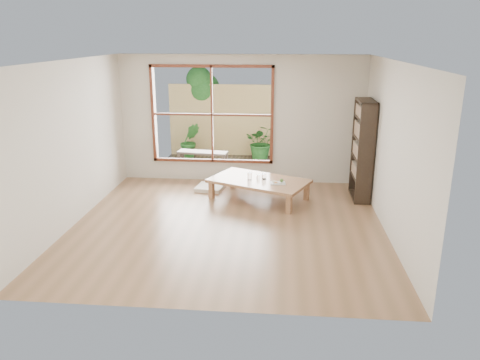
% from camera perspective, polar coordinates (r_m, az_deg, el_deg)
% --- Properties ---
extents(ground, '(5.00, 5.00, 0.00)m').
position_cam_1_polar(ground, '(7.66, -1.47, -5.45)').
color(ground, '#986E4C').
rests_on(ground, ground).
extents(low_table, '(2.01, 1.63, 0.39)m').
position_cam_1_polar(low_table, '(8.72, 2.33, -0.24)').
color(low_table, tan).
rests_on(low_table, ground).
extents(floor_cushion, '(0.59, 0.59, 0.07)m').
position_cam_1_polar(floor_cushion, '(9.38, -3.66, -0.92)').
color(floor_cushion, white).
rests_on(floor_cushion, ground).
extents(bookshelf, '(0.30, 0.83, 1.85)m').
position_cam_1_polar(bookshelf, '(8.95, 14.72, 3.54)').
color(bookshelf, '#30241A').
rests_on(bookshelf, ground).
extents(glass_tall, '(0.08, 0.08, 0.14)m').
position_cam_1_polar(glass_tall, '(8.67, 1.18, 0.47)').
color(glass_tall, silver).
rests_on(glass_tall, low_table).
extents(glass_mid, '(0.08, 0.08, 0.11)m').
position_cam_1_polar(glass_mid, '(8.71, 2.96, 0.43)').
color(glass_mid, silver).
rests_on(glass_mid, low_table).
extents(glass_short, '(0.07, 0.07, 0.09)m').
position_cam_1_polar(glass_short, '(8.78, 2.91, 0.52)').
color(glass_short, silver).
rests_on(glass_short, low_table).
extents(glass_small, '(0.06, 0.06, 0.07)m').
position_cam_1_polar(glass_small, '(8.74, 2.22, 0.37)').
color(glass_small, silver).
rests_on(glass_small, low_table).
extents(food_tray, '(0.29, 0.22, 0.09)m').
position_cam_1_polar(food_tray, '(8.49, 4.70, -0.30)').
color(food_tray, white).
rests_on(food_tray, low_table).
extents(deck, '(2.80, 2.00, 0.05)m').
position_cam_1_polar(deck, '(11.08, -2.44, 1.76)').
color(deck, '#332E25').
rests_on(deck, ground).
extents(garden_bench, '(1.18, 0.48, 0.36)m').
position_cam_1_polar(garden_bench, '(10.86, -4.58, 3.19)').
color(garden_bench, '#30241A').
rests_on(garden_bench, deck).
extents(bamboo_fence, '(2.80, 0.06, 1.80)m').
position_cam_1_polar(bamboo_fence, '(11.85, -1.85, 7.25)').
color(bamboo_fence, tan).
rests_on(bamboo_fence, ground).
extents(shrub_right, '(0.88, 0.79, 0.87)m').
position_cam_1_polar(shrub_right, '(11.47, 2.65, 4.66)').
color(shrub_right, '#286525').
rests_on(shrub_right, deck).
extents(shrub_left, '(0.59, 0.54, 0.88)m').
position_cam_1_polar(shrub_left, '(11.61, -6.12, 4.77)').
color(shrub_left, '#286525').
rests_on(shrub_left, deck).
extents(garden_tree, '(1.04, 0.85, 2.22)m').
position_cam_1_polar(garden_tree, '(12.14, -4.95, 10.90)').
color(garden_tree, '#4C3D2D').
rests_on(garden_tree, ground).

